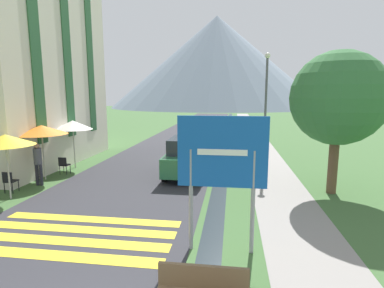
% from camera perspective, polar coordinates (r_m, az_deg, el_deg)
% --- Properties ---
extents(ground_plane, '(160.00, 160.00, 0.00)m').
position_cam_1_polar(ground_plane, '(23.47, 3.56, 0.02)').
color(ground_plane, '#3D6033').
extents(road, '(6.40, 60.00, 0.01)m').
position_cam_1_polar(road, '(33.58, 0.57, 2.83)').
color(road, '#2D2D33').
rests_on(road, ground_plane).
extents(footpath, '(2.20, 60.00, 0.01)m').
position_cam_1_polar(footpath, '(33.38, 11.03, 2.62)').
color(footpath, gray).
rests_on(footpath, ground_plane).
extents(drainage_channel, '(0.60, 60.00, 0.00)m').
position_cam_1_polar(drainage_channel, '(33.32, 6.90, 2.71)').
color(drainage_channel, black).
rests_on(drainage_channel, ground_plane).
extents(crosswalk_marking, '(5.44, 2.54, 0.01)m').
position_cam_1_polar(crosswalk_marking, '(9.07, -21.39, -15.85)').
color(crosswalk_marking, yellow).
rests_on(crosswalk_marking, ground_plane).
extents(mountain_distant, '(66.60, 66.60, 28.41)m').
position_cam_1_polar(mountain_distant, '(99.35, 4.70, 15.25)').
color(mountain_distant, slate).
rests_on(mountain_distant, ground_plane).
extents(hotel_building, '(5.34, 9.82, 12.67)m').
position_cam_1_polar(hotel_building, '(18.98, -29.53, 17.27)').
color(hotel_building, beige).
rests_on(hotel_building, ground_plane).
extents(road_sign, '(2.10, 0.11, 3.30)m').
position_cam_1_polar(road_sign, '(7.02, 5.75, -3.64)').
color(road_sign, gray).
rests_on(road_sign, ground_plane).
extents(parked_car_near, '(1.88, 4.03, 1.82)m').
position_cam_1_polar(parked_car_near, '(14.13, -0.86, -2.37)').
color(parked_car_near, '#28663D').
rests_on(parked_car_near, ground_plane).
extents(parked_car_far, '(1.73, 4.20, 1.82)m').
position_cam_1_polar(parked_car_far, '(21.99, 2.57, 1.80)').
color(parked_car_far, '#B2B2B7').
rests_on(parked_car_far, ground_plane).
extents(cafe_chair_near_left, '(0.40, 0.40, 0.85)m').
position_cam_1_polar(cafe_chair_near_left, '(13.65, -31.44, -5.88)').
color(cafe_chair_near_left, black).
rests_on(cafe_chair_near_left, ground_plane).
extents(cafe_chair_far_left, '(0.40, 0.40, 0.85)m').
position_cam_1_polar(cafe_chair_far_left, '(15.59, -23.24, -3.52)').
color(cafe_chair_far_left, black).
rests_on(cafe_chair_far_left, ground_plane).
extents(cafe_umbrella_front_yellow, '(1.99, 1.99, 2.38)m').
position_cam_1_polar(cafe_umbrella_front_yellow, '(12.59, -32.04, 0.64)').
color(cafe_umbrella_front_yellow, '#B7B2A8').
rests_on(cafe_umbrella_front_yellow, ground_plane).
extents(cafe_umbrella_middle_orange, '(2.20, 2.20, 2.46)m').
position_cam_1_polar(cafe_umbrella_middle_orange, '(14.78, -26.73, 2.42)').
color(cafe_umbrella_middle_orange, '#B7B2A8').
rests_on(cafe_umbrella_middle_orange, ground_plane).
extents(cafe_umbrella_rear_white, '(1.96, 1.96, 2.48)m').
position_cam_1_polar(cafe_umbrella_rear_white, '(16.60, -21.77, 3.37)').
color(cafe_umbrella_rear_white, '#B7B2A8').
rests_on(cafe_umbrella_rear_white, ground_plane).
extents(person_standing_terrace, '(0.32, 0.32, 1.79)m').
position_cam_1_polar(person_standing_terrace, '(14.08, -27.29, -2.91)').
color(person_standing_terrace, '#282833').
rests_on(person_standing_terrace, ground_plane).
extents(streetlamp, '(0.28, 0.28, 5.88)m').
position_cam_1_polar(streetlamp, '(16.04, 13.87, 7.83)').
color(streetlamp, '#515156').
rests_on(streetlamp, ground_plane).
extents(tree_by_path, '(3.50, 3.50, 5.41)m').
position_cam_1_polar(tree_by_path, '(12.47, 26.06, 7.79)').
color(tree_by_path, brown).
rests_on(tree_by_path, ground_plane).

